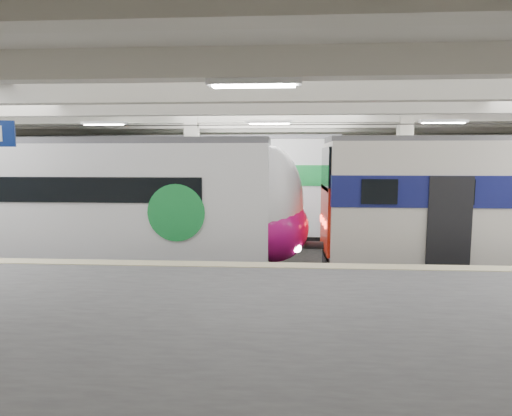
{
  "coord_description": "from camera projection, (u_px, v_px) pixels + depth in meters",
  "views": [
    {
      "loc": [
        0.5,
        -13.36,
        3.68
      ],
      "look_at": [
        -0.41,
        1.0,
        2.0
      ],
      "focal_mm": 30.0,
      "sensor_mm": 36.0,
      "label": 1
    }
  ],
  "objects": [
    {
      "name": "station_hall",
      "position": [
        265.0,
        174.0,
        11.6
      ],
      "size": [
        36.0,
        24.0,
        5.75
      ],
      "color": "black",
      "rests_on": "ground"
    },
    {
      "name": "far_train",
      "position": [
        174.0,
        187.0,
        19.15
      ],
      "size": [
        14.68,
        3.55,
        4.63
      ],
      "rotation": [
        0.0,
        0.0,
        -0.04
      ],
      "color": "white",
      "rests_on": "ground"
    },
    {
      "name": "modern_emu",
      "position": [
        120.0,
        207.0,
        13.75
      ],
      "size": [
        13.25,
        2.74,
        4.3
      ],
      "color": "white",
      "rests_on": "ground"
    }
  ]
}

